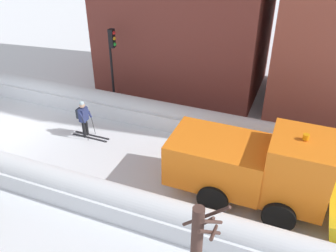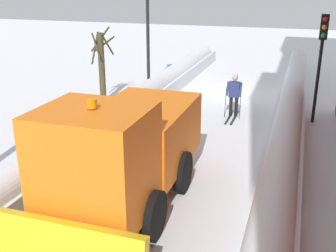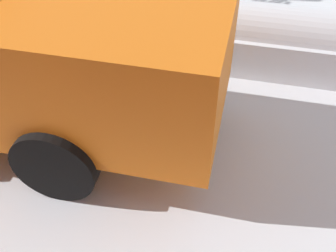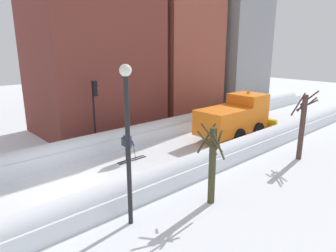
{
  "view_description": "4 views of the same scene",
  "coord_description": "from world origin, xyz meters",
  "px_view_note": "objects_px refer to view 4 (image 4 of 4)",
  "views": [
    {
      "loc": [
        10.86,
        12.46,
        9.17
      ],
      "look_at": [
        -0.76,
        7.81,
        1.47
      ],
      "focal_mm": 38.66,
      "sensor_mm": 36.0,
      "label": 1
    },
    {
      "loc": [
        -3.22,
        19.77,
        5.3
      ],
      "look_at": [
        0.29,
        9.07,
        1.26
      ],
      "focal_mm": 43.85,
      "sensor_mm": 36.0,
      "label": 2
    },
    {
      "loc": [
        -3.53,
        8.36,
        4.39
      ],
      "look_at": [
        -0.31,
        9.08,
        1.26
      ],
      "focal_mm": 44.06,
      "sensor_mm": 36.0,
      "label": 3
    },
    {
      "loc": [
        12.22,
        -5.18,
        6.17
      ],
      "look_at": [
        -0.54,
        6.46,
        1.55
      ],
      "focal_mm": 32.53,
      "sensor_mm": 36.0,
      "label": 4
    }
  ],
  "objects_px": {
    "street_lamp": "(127,128)",
    "bare_tree_near": "(212,163)",
    "plow_truck": "(235,117)",
    "bare_tree_mid": "(302,125)",
    "skier": "(127,144)",
    "traffic_light_pole": "(95,101)"
  },
  "relations": [
    {
      "from": "skier",
      "to": "traffic_light_pole",
      "type": "bearing_deg",
      "value": -178.34
    },
    {
      "from": "street_lamp",
      "to": "bare_tree_mid",
      "type": "bearing_deg",
      "value": 84.0
    },
    {
      "from": "plow_truck",
      "to": "skier",
      "type": "bearing_deg",
      "value": -99.74
    },
    {
      "from": "street_lamp",
      "to": "bare_tree_near",
      "type": "height_order",
      "value": "street_lamp"
    },
    {
      "from": "traffic_light_pole",
      "to": "bare_tree_mid",
      "type": "relative_size",
      "value": 1.07
    },
    {
      "from": "skier",
      "to": "bare_tree_near",
      "type": "height_order",
      "value": "bare_tree_near"
    },
    {
      "from": "plow_truck",
      "to": "bare_tree_mid",
      "type": "bearing_deg",
      "value": -6.92
    },
    {
      "from": "skier",
      "to": "plow_truck",
      "type": "bearing_deg",
      "value": 80.26
    },
    {
      "from": "plow_truck",
      "to": "skier",
      "type": "xyz_separation_m",
      "value": [
        -1.35,
        -7.87,
        -0.48
      ]
    },
    {
      "from": "bare_tree_mid",
      "to": "plow_truck",
      "type": "bearing_deg",
      "value": 173.08
    },
    {
      "from": "traffic_light_pole",
      "to": "bare_tree_mid",
      "type": "xyz_separation_m",
      "value": [
        9.21,
        7.38,
        -0.94
      ]
    },
    {
      "from": "skier",
      "to": "bare_tree_near",
      "type": "xyz_separation_m",
      "value": [
        5.97,
        -0.15,
        0.72
      ]
    },
    {
      "from": "bare_tree_near",
      "to": "street_lamp",
      "type": "bearing_deg",
      "value": -106.76
    },
    {
      "from": "street_lamp",
      "to": "bare_tree_mid",
      "type": "xyz_separation_m",
      "value": [
        1.12,
        10.68,
        -1.54
      ]
    },
    {
      "from": "bare_tree_near",
      "to": "bare_tree_mid",
      "type": "xyz_separation_m",
      "value": [
        0.14,
        7.43,
        0.25
      ]
    },
    {
      "from": "traffic_light_pole",
      "to": "bare_tree_near",
      "type": "bearing_deg",
      "value": -0.35
    },
    {
      "from": "bare_tree_near",
      "to": "bare_tree_mid",
      "type": "relative_size",
      "value": 0.87
    },
    {
      "from": "bare_tree_near",
      "to": "bare_tree_mid",
      "type": "distance_m",
      "value": 7.44
    },
    {
      "from": "plow_truck",
      "to": "skier",
      "type": "relative_size",
      "value": 3.31
    },
    {
      "from": "street_lamp",
      "to": "bare_tree_near",
      "type": "xyz_separation_m",
      "value": [
        0.98,
        3.25,
        -1.79
      ]
    },
    {
      "from": "skier",
      "to": "traffic_light_pole",
      "type": "xyz_separation_m",
      "value": [
        -3.1,
        -0.09,
        1.91
      ]
    },
    {
      "from": "plow_truck",
      "to": "skier",
      "type": "height_order",
      "value": "plow_truck"
    }
  ]
}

